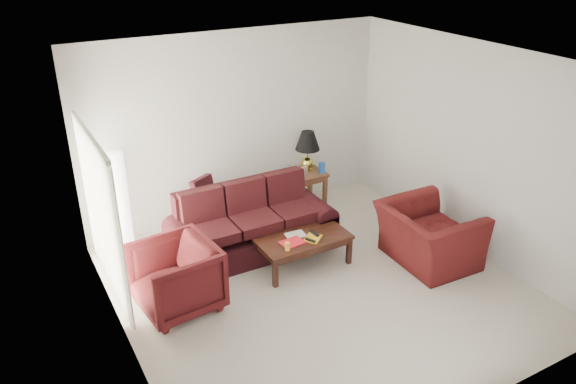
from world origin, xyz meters
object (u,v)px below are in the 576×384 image
object	(u,v)px
sofa	(252,222)
coffee_table	(303,251)
armchair_left	(176,278)
armchair_right	(428,235)
end_table	(306,189)
floor_lamp	(122,202)

from	to	relation	value
sofa	coffee_table	bearing A→B (deg)	-52.45
armchair_left	armchair_right	xyz separation A→B (m)	(3.46, -0.70, -0.03)
armchair_left	armchair_right	bearing A→B (deg)	73.02
armchair_right	end_table	bearing A→B (deg)	16.74
sofa	floor_lamp	size ratio (longest dim) A/B	1.53
sofa	floor_lamp	distance (m)	1.88
end_table	sofa	bearing A→B (deg)	-148.11
floor_lamp	armchair_right	size ratio (longest dim) A/B	1.23
armchair_left	sofa	bearing A→B (deg)	112.53
sofa	floor_lamp	bearing A→B (deg)	153.60
end_table	coffee_table	bearing A→B (deg)	-121.77
end_table	floor_lamp	xyz separation A→B (m)	(-3.04, 0.05, 0.47)
end_table	armchair_right	distance (m)	2.43
sofa	floor_lamp	xyz separation A→B (m)	(-1.60, 0.95, 0.29)
sofa	armchair_left	bearing A→B (deg)	-147.71
floor_lamp	armchair_right	bearing A→B (deg)	-33.24
end_table	floor_lamp	distance (m)	3.08
end_table	armchair_right	xyz separation A→B (m)	(0.61, -2.35, 0.10)
floor_lamp	armchair_left	bearing A→B (deg)	-83.52
sofa	armchair_right	xyz separation A→B (m)	(2.05, -1.45, -0.08)
end_table	armchair_right	world-z (taller)	armchair_right
armchair_left	armchair_right	world-z (taller)	armchair_left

